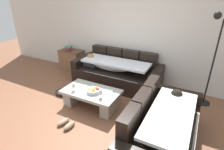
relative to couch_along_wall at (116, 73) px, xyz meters
name	(u,v)px	position (x,y,z in m)	size (l,w,h in m)	color
ground_plane	(83,120)	(0.10, -1.62, -0.33)	(14.00, 14.00, 0.00)	brown
back_wall	(129,30)	(0.10, 0.53, 1.02)	(9.00, 0.10, 2.70)	silver
couch_along_wall	(116,73)	(0.00, 0.00, 0.00)	(2.25, 0.92, 0.88)	black
couch_near_window	(162,129)	(1.58, -1.57, 0.00)	(0.92, 1.88, 0.88)	black
coffee_table	(91,96)	(-0.01, -1.15, -0.09)	(1.20, 0.68, 0.38)	#9C9C95
fruit_bowl	(94,91)	(0.08, -1.19, 0.09)	(0.28, 0.28, 0.10)	silver
wine_glass_near_left	(74,86)	(-0.33, -1.31, 0.16)	(0.07, 0.07, 0.17)	silver
wine_glass_near_right	(101,92)	(0.31, -1.29, 0.16)	(0.07, 0.07, 0.17)	silver
open_magazine	(105,92)	(0.28, -1.06, 0.05)	(0.28, 0.21, 0.01)	white
side_cabinet	(72,60)	(-1.64, 0.23, -0.01)	(0.72, 0.44, 0.64)	brown
book_stack_on_cabinet	(69,48)	(-1.71, 0.22, 0.37)	(0.19, 0.23, 0.13)	#2D569E
floor_lamp	(212,56)	(2.08, 0.05, 0.78)	(0.33, 0.31, 1.95)	black
pair_of_shoes	(66,124)	(-0.08, -1.91, -0.29)	(0.32, 0.31, 0.09)	#8C7259
crumpled_garment	(64,92)	(-0.88, -1.06, -0.27)	(0.40, 0.32, 0.12)	#232328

